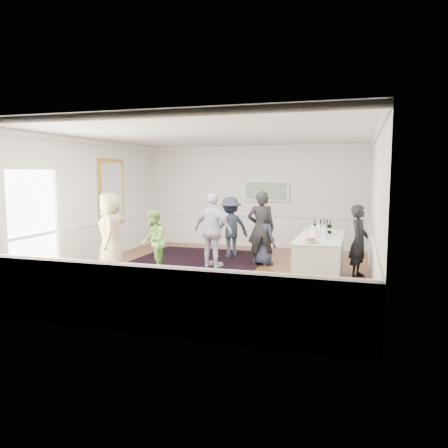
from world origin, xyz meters
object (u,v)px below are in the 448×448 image
(guest_tan, at_px, (110,232))
(ice_bucket, at_px, (322,229))
(guest_navy, at_px, (263,236))
(bartender, at_px, (359,241))
(guest_dark_b, at_px, (261,228))
(guest_green, at_px, (153,241))
(guest_dark_a, at_px, (230,227))
(guest_lilac, at_px, (213,230))
(serving_table, at_px, (320,259))
(nut_bowl, at_px, (311,241))

(guest_tan, xyz_separation_m, ice_bucket, (4.87, 0.57, 0.17))
(guest_tan, distance_m, guest_navy, 3.78)
(bartender, relative_size, guest_dark_b, 0.86)
(guest_green, relative_size, ice_bucket, 5.68)
(guest_dark_a, bearing_deg, guest_lilac, 45.99)
(ice_bucket, bearing_deg, guest_dark_a, 143.84)
(bartender, bearing_deg, guest_dark_a, 81.31)
(bartender, height_order, guest_green, bartender)
(guest_dark_b, bearing_deg, ice_bucket, 129.74)
(bartender, height_order, guest_dark_a, guest_dark_a)
(ice_bucket, bearing_deg, guest_lilac, 169.20)
(serving_table, relative_size, nut_bowl, 8.56)
(guest_green, distance_m, guest_navy, 2.79)
(guest_tan, bearing_deg, guest_green, 72.69)
(nut_bowl, bearing_deg, guest_green, 167.46)
(guest_dark_b, bearing_deg, guest_tan, 12.36)
(bartender, bearing_deg, serving_table, 146.94)
(bartender, xyz_separation_m, guest_tan, (-5.65, -1.07, 0.12))
(guest_dark_a, distance_m, guest_dark_b, 1.31)
(serving_table, xyz_separation_m, guest_dark_b, (-1.58, 1.36, 0.44))
(serving_table, xyz_separation_m, guest_navy, (-1.53, 1.44, 0.23))
(guest_navy, bearing_deg, ice_bucket, 179.52)
(serving_table, height_order, guest_dark_a, guest_dark_a)
(guest_tan, bearing_deg, guest_navy, 87.26)
(guest_lilac, distance_m, ice_bucket, 2.71)
(guest_tan, relative_size, ice_bucket, 7.21)
(guest_dark_a, height_order, guest_navy, guest_dark_a)
(serving_table, bearing_deg, ice_bucket, 88.93)
(guest_tan, xyz_separation_m, guest_dark_a, (2.25, 2.49, -0.10))
(guest_green, xyz_separation_m, guest_lilac, (1.21, 0.84, 0.19))
(guest_green, relative_size, guest_dark_a, 0.88)
(bartender, distance_m, guest_navy, 2.43)
(bartender, distance_m, nut_bowl, 1.90)
(nut_bowl, bearing_deg, bartender, 61.80)
(guest_lilac, bearing_deg, guest_green, 50.74)
(guest_dark_a, relative_size, nut_bowl, 5.83)
(nut_bowl, bearing_deg, serving_table, 83.55)
(guest_lilac, bearing_deg, bartender, -164.28)
(guest_navy, bearing_deg, guest_tan, 65.66)
(ice_bucket, distance_m, nut_bowl, 1.18)
(guest_green, bearing_deg, guest_navy, 99.60)
(guest_dark_a, bearing_deg, guest_green, 18.47)
(serving_table, xyz_separation_m, guest_tan, (-4.86, -0.33, 0.44))
(guest_dark_b, relative_size, ice_bucket, 7.25)
(bartender, xyz_separation_m, guest_navy, (-2.32, 0.71, -0.08))
(bartender, height_order, nut_bowl, bartender)
(guest_lilac, height_order, guest_dark_b, guest_dark_b)
(guest_green, bearing_deg, bartender, 76.28)
(bartender, height_order, ice_bucket, bartender)
(bartender, relative_size, guest_green, 1.10)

